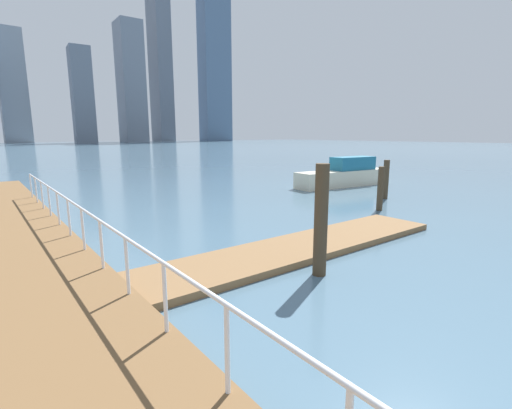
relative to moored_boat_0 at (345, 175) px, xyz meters
name	(u,v)px	position (x,y,z in m)	size (l,w,h in m)	color
ground_plane	(121,206)	(-13.39, 2.01, -0.70)	(300.00, 300.00, 0.00)	slate
floating_dock	(296,249)	(-11.65, -7.67, -0.61)	(10.48, 2.00, 0.18)	olive
boardwalk_railing	(143,262)	(-16.54, -9.25, 0.54)	(0.06, 27.50, 1.08)	white
dock_piling_1	(380,189)	(-4.88, -5.77, 0.24)	(0.26, 0.26, 1.88)	#473826
dock_piling_2	(386,179)	(-2.13, -4.24, 0.28)	(0.29, 0.29, 1.96)	#473826
dock_piling_3	(321,221)	(-12.39, -9.23, 0.59)	(0.31, 0.31, 2.59)	#473826
moored_boat_0	(345,175)	(0.00, 0.00, 0.00)	(6.87, 2.10, 1.82)	beige
skyline_tower_3	(13,87)	(-4.45, 143.67, 18.87)	(8.56, 7.45, 39.15)	#8C939E
skyline_tower_4	(82,96)	(14.06, 125.78, 15.50)	(6.59, 7.66, 32.39)	slate
skyline_tower_5	(131,83)	(34.69, 135.26, 22.33)	(8.66, 11.23, 46.06)	slate
skyline_tower_6	(160,53)	(52.76, 147.45, 37.96)	(6.76, 11.95, 77.32)	slate
skyline_tower_7	(214,45)	(74.62, 137.01, 42.56)	(12.73, 9.72, 86.52)	slate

